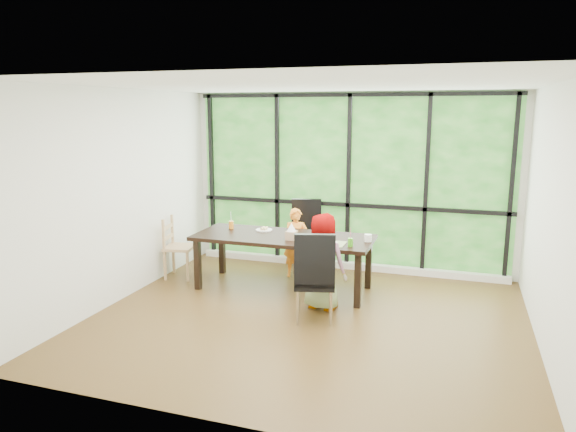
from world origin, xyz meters
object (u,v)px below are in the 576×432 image
object	(u,v)px
orange_cup	(231,225)
plate_far	(264,230)
child_older	(324,262)
white_mug	(368,238)
plate_near	(328,243)
tissue_box	(291,235)
chair_interior_leather	(315,275)
chair_window_leather	(306,236)
child_toddler	(296,243)
dining_table	(283,262)
chair_end_beech	(180,247)
green_cup	(350,242)

from	to	relation	value
orange_cup	plate_far	bearing A→B (deg)	3.56
child_older	white_mug	size ratio (longest dim) A/B	12.57
plate_near	tissue_box	bearing A→B (deg)	173.35
child_older	tissue_box	world-z (taller)	child_older
chair_interior_leather	child_older	world-z (taller)	child_older
white_mug	chair_window_leather	bearing A→B (deg)	140.56
chair_interior_leather	plate_far	distance (m)	1.58
child_older	child_toddler	bearing A→B (deg)	-46.36
dining_table	tissue_box	xyz separation A→B (m)	(0.17, -0.17, 0.43)
dining_table	orange_cup	xyz separation A→B (m)	(-0.86, 0.19, 0.43)
chair_end_beech	white_mug	xyz separation A→B (m)	(2.76, 0.02, 0.35)
plate_far	green_cup	distance (m)	1.44
chair_end_beech	child_older	size ratio (longest dim) A/B	0.75
green_cup	white_mug	bearing A→B (deg)	62.04
plate_far	white_mug	size ratio (longest dim) A/B	2.46
chair_window_leather	plate_near	distance (m)	1.34
plate_near	child_older	bearing A→B (deg)	-83.56
plate_far	tissue_box	world-z (taller)	tissue_box
child_toddler	plate_far	distance (m)	0.57
chair_interior_leather	green_cup	xyz separation A→B (m)	(0.28, 0.65, 0.26)
plate_near	orange_cup	world-z (taller)	orange_cup
plate_near	white_mug	world-z (taller)	white_mug
chair_window_leather	tissue_box	bearing A→B (deg)	-101.33
chair_interior_leather	white_mug	distance (m)	1.10
chair_interior_leather	orange_cup	distance (m)	1.94
plate_far	green_cup	size ratio (longest dim) A/B	2.24
plate_far	orange_cup	bearing A→B (deg)	-176.44
chair_window_leather	dining_table	bearing A→B (deg)	-110.73
orange_cup	tissue_box	size ratio (longest dim) A/B	0.81
orange_cup	white_mug	bearing A→B (deg)	-4.35
plate_far	orange_cup	world-z (taller)	orange_cup
white_mug	orange_cup	bearing A→B (deg)	175.65
chair_end_beech	child_older	distance (m)	2.40
chair_window_leather	green_cup	xyz separation A→B (m)	(0.93, -1.21, 0.26)
tissue_box	white_mug	bearing A→B (deg)	12.28
chair_window_leather	white_mug	distance (m)	1.44
plate_far	tissue_box	size ratio (longest dim) A/B	1.75
plate_near	white_mug	distance (m)	0.54
tissue_box	chair_end_beech	bearing A→B (deg)	173.96
chair_window_leather	white_mug	size ratio (longest dim) A/B	11.26
dining_table	chair_end_beech	world-z (taller)	chair_end_beech
dining_table	orange_cup	distance (m)	0.98
child_toddler	dining_table	bearing A→B (deg)	-104.87
plate_far	green_cup	world-z (taller)	green_cup
child_older	plate_far	xyz separation A→B (m)	(-1.08, 0.77, 0.15)
chair_window_leather	chair_interior_leather	size ratio (longest dim) A/B	1.00
plate_near	tissue_box	xyz separation A→B (m)	(-0.51, 0.06, 0.05)
child_older	tissue_box	size ratio (longest dim) A/B	8.95
chair_window_leather	child_older	xyz separation A→B (m)	(0.66, -1.49, 0.06)
plate_far	white_mug	xyz separation A→B (m)	(1.51, -0.18, 0.04)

